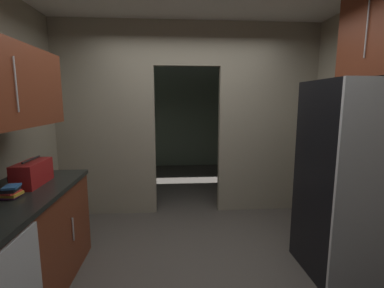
# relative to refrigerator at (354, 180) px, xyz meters

# --- Properties ---
(ground) EXTENTS (20.00, 20.00, 0.00)m
(ground) POSITION_rel_refrigerator_xyz_m (-1.43, 0.08, -0.91)
(ground) COLOR #47423D
(kitchen_partition) EXTENTS (3.69, 0.12, 2.71)m
(kitchen_partition) POSITION_rel_refrigerator_xyz_m (-1.42, 1.60, 0.52)
(kitchen_partition) COLOR gray
(kitchen_partition) RESTS_ON ground
(adjoining_room_shell) EXTENTS (3.69, 2.98, 2.71)m
(adjoining_room_shell) POSITION_rel_refrigerator_xyz_m (-1.43, 3.63, 0.45)
(adjoining_room_shell) COLOR slate
(adjoining_room_shell) RESTS_ON ground
(refrigerator) EXTENTS (0.81, 0.76, 1.82)m
(refrigerator) POSITION_rel_refrigerator_xyz_m (0.00, 0.00, 0.00)
(refrigerator) COLOR black
(refrigerator) RESTS_ON ground
(lower_cabinet_run) EXTENTS (0.70, 1.83, 0.91)m
(lower_cabinet_run) POSITION_rel_refrigerator_xyz_m (-2.93, -0.31, -0.45)
(lower_cabinet_run) COLOR maroon
(lower_cabinet_run) RESTS_ON ground
(boombox) EXTENTS (0.19, 0.42, 0.23)m
(boombox) POSITION_rel_refrigerator_xyz_m (-2.90, 0.09, 0.10)
(boombox) COLOR maroon
(boombox) RESTS_ON lower_cabinet_run
(book_stack) EXTENTS (0.14, 0.14, 0.10)m
(book_stack) POSITION_rel_refrigerator_xyz_m (-2.90, -0.24, 0.05)
(book_stack) COLOR #8C3893
(book_stack) RESTS_ON lower_cabinet_run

